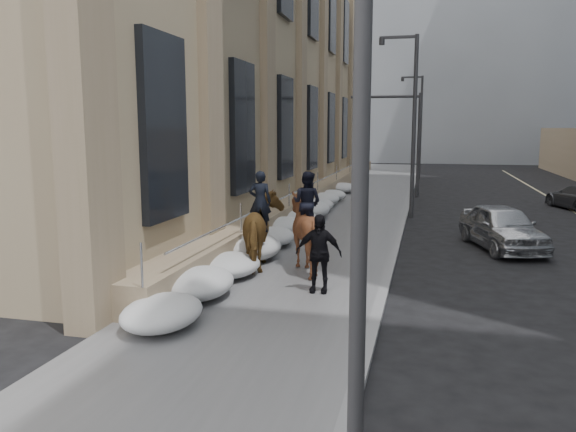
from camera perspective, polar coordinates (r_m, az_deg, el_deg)
The scene contains 15 objects.
ground at distance 12.83m, azimuth -2.86°, elevation -9.25°, with size 140.00×140.00×0.00m, color black.
sidewalk at distance 22.30m, azimuth 4.60°, elevation -1.28°, with size 5.00×80.00×0.12m, color #565759.
curb at distance 22.04m, azimuth 11.33°, elevation -1.55°, with size 0.24×80.00×0.12m, color slate.
limestone_building at distance 33.19m, azimuth -1.64°, elevation 17.42°, with size 6.10×44.00×18.00m.
bg_building_mid at distance 72.36m, azimuth 14.84°, elevation 16.59°, with size 30.00×12.00×28.00m, color slate.
bg_building_far at distance 84.42m, azimuth 7.66°, elevation 12.93°, with size 24.00×12.00×20.00m, color gray.
streetlight_near at distance 5.75m, azimuth 5.93°, elevation 14.67°, with size 1.71×0.24×8.00m.
streetlight_mid at distance 25.68m, azimuth 12.36°, elevation 10.02°, with size 1.71×0.24×8.00m.
streetlight_far at distance 45.67m, azimuth 13.15°, elevation 9.43°, with size 1.71×0.24×8.00m.
traffic_signal at distance 33.69m, azimuth 11.61°, elevation 8.75°, with size 4.10×0.22×6.00m.
snow_bank at distance 20.69m, azimuth -0.14°, elevation -0.89°, with size 1.70×18.10×0.76m.
mounted_horse_left at distance 15.69m, azimuth -2.45°, elevation -1.29°, with size 1.69×2.66×2.70m.
mounted_horse_right at distance 15.35m, azimuth 1.69°, elevation -1.31°, with size 2.15×2.29×2.71m.
pedestrian at distance 13.35m, azimuth 3.13°, elevation -3.80°, with size 1.10×0.46×1.88m, color black.
car_silver at distance 19.96m, azimuth 20.92°, elevation -1.04°, with size 1.77×4.39×1.50m, color #A6A8AD.
Camera 1 is at (3.56, -11.66, 4.00)m, focal length 35.00 mm.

